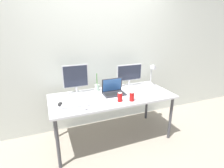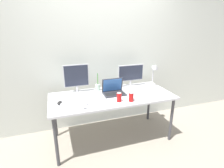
# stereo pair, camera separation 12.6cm
# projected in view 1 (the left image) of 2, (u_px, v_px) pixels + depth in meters

# --- Properties ---
(ground_plane) EXTENTS (16.00, 16.00, 0.00)m
(ground_plane) POSITION_uv_depth(u_px,v_px,m) (112.00, 137.00, 2.84)
(ground_plane) COLOR gray
(wall_back) EXTENTS (7.00, 0.08, 2.60)m
(wall_back) POSITION_uv_depth(u_px,v_px,m) (99.00, 52.00, 2.95)
(wall_back) COLOR silver
(wall_back) RESTS_ON ground
(work_desk) EXTENTS (1.82, 0.80, 0.74)m
(work_desk) POSITION_uv_depth(u_px,v_px,m) (112.00, 99.00, 2.62)
(work_desk) COLOR #424247
(work_desk) RESTS_ON ground
(monitor_left) EXTENTS (0.38, 0.18, 0.44)m
(monitor_left) POSITION_uv_depth(u_px,v_px,m) (76.00, 78.00, 2.61)
(monitor_left) COLOR silver
(monitor_left) RESTS_ON work_desk
(monitor_center) EXTENTS (0.45, 0.17, 0.37)m
(monitor_center) POSITION_uv_depth(u_px,v_px,m) (129.00, 74.00, 2.94)
(monitor_center) COLOR silver
(monitor_center) RESTS_ON work_desk
(laptop_silver) EXTENTS (0.33, 0.22, 0.23)m
(laptop_silver) POSITION_uv_depth(u_px,v_px,m) (113.00, 90.00, 2.65)
(laptop_silver) COLOR #2D2D33
(laptop_silver) RESTS_ON work_desk
(keyboard_main) EXTENTS (0.37, 0.16, 0.02)m
(keyboard_main) POSITION_uv_depth(u_px,v_px,m) (75.00, 105.00, 2.28)
(keyboard_main) COLOR #B2B2B7
(keyboard_main) RESTS_ON work_desk
(keyboard_aux) EXTENTS (0.44, 0.15, 0.02)m
(keyboard_aux) POSITION_uv_depth(u_px,v_px,m) (142.00, 96.00, 2.54)
(keyboard_aux) COLOR white
(keyboard_aux) RESTS_ON work_desk
(mouse_by_keyboard) EXTENTS (0.08, 0.11, 0.03)m
(mouse_by_keyboard) POSITION_uv_depth(u_px,v_px,m) (86.00, 107.00, 2.19)
(mouse_by_keyboard) COLOR silver
(mouse_by_keyboard) RESTS_ON work_desk
(mouse_by_laptop) EXTENTS (0.09, 0.12, 0.03)m
(mouse_by_laptop) POSITION_uv_depth(u_px,v_px,m) (60.00, 104.00, 2.28)
(mouse_by_laptop) COLOR black
(mouse_by_laptop) RESTS_ON work_desk
(soda_can_near_keyboard) EXTENTS (0.07, 0.07, 0.13)m
(soda_can_near_keyboard) POSITION_uv_depth(u_px,v_px,m) (120.00, 97.00, 2.39)
(soda_can_near_keyboard) COLOR red
(soda_can_near_keyboard) RESTS_ON work_desk
(soda_can_by_laptop) EXTENTS (0.07, 0.07, 0.13)m
(soda_can_by_laptop) POSITION_uv_depth(u_px,v_px,m) (132.00, 97.00, 2.40)
(soda_can_by_laptop) COLOR red
(soda_can_by_laptop) RESTS_ON work_desk
(bamboo_vase) EXTENTS (0.08, 0.08, 0.28)m
(bamboo_vase) POSITION_uv_depth(u_px,v_px,m) (97.00, 87.00, 2.78)
(bamboo_vase) COLOR #B2D1B7
(bamboo_vase) RESTS_ON work_desk
(desk_lamp) EXTENTS (0.11, 0.18, 0.41)m
(desk_lamp) POSITION_uv_depth(u_px,v_px,m) (153.00, 70.00, 2.93)
(desk_lamp) COLOR #B7B7BC
(desk_lamp) RESTS_ON work_desk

